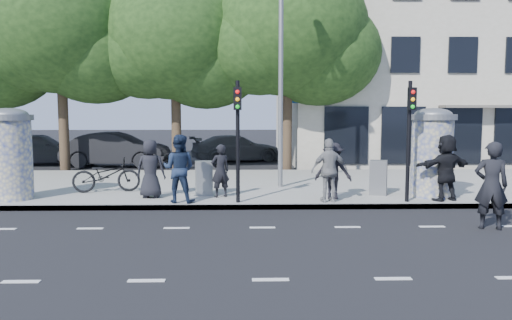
{
  "coord_description": "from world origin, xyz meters",
  "views": [
    {
      "loc": [
        -0.42,
        -10.03,
        2.74
      ],
      "look_at": [
        -0.1,
        3.5,
        1.38
      ],
      "focal_mm": 35.0,
      "sensor_mm": 36.0,
      "label": 1
    }
  ],
  "objects_px": {
    "cabinet_left": "(204,178)",
    "ped_e": "(329,170)",
    "traffic_pole_far": "(410,128)",
    "cabinet_right": "(378,178)",
    "car_right": "(236,148)",
    "traffic_pole_near": "(238,129)",
    "car_left": "(39,148)",
    "ped_a": "(151,169)",
    "man_road": "(491,186)",
    "ped_c": "(179,169)",
    "bicycle": "(106,175)",
    "ped_b": "(220,171)",
    "ad_column_right": "(432,150)",
    "ped_f": "(446,168)",
    "ad_column_left": "(10,152)",
    "car_mid": "(116,150)",
    "street_lamp": "(281,47)",
    "ped_d": "(333,171)"
  },
  "relations": [
    {
      "from": "cabinet_left",
      "to": "ped_e",
      "type": "bearing_deg",
      "value": -29.89
    },
    {
      "from": "traffic_pole_far",
      "to": "cabinet_left",
      "type": "xyz_separation_m",
      "value": [
        -5.85,
        1.29,
        -1.56
      ]
    },
    {
      "from": "cabinet_right",
      "to": "car_right",
      "type": "xyz_separation_m",
      "value": [
        -4.53,
        11.62,
        0.02
      ]
    },
    {
      "from": "traffic_pole_near",
      "to": "car_left",
      "type": "xyz_separation_m",
      "value": [
        -10.26,
        11.63,
        -1.42
      ]
    },
    {
      "from": "ped_a",
      "to": "man_road",
      "type": "xyz_separation_m",
      "value": [
        8.44,
        -3.48,
        -0.0
      ]
    },
    {
      "from": "ped_c",
      "to": "bicycle",
      "type": "xyz_separation_m",
      "value": [
        -2.53,
        1.81,
        -0.41
      ]
    },
    {
      "from": "ped_b",
      "to": "ad_column_right",
      "type": "bearing_deg",
      "value": 155.34
    },
    {
      "from": "ped_f",
      "to": "bicycle",
      "type": "relative_size",
      "value": 0.92
    },
    {
      "from": "ad_column_left",
      "to": "cabinet_left",
      "type": "distance_m",
      "value": 5.64
    },
    {
      "from": "cabinet_left",
      "to": "car_mid",
      "type": "relative_size",
      "value": 0.21
    },
    {
      "from": "bicycle",
      "to": "cabinet_right",
      "type": "distance_m",
      "value": 8.5
    },
    {
      "from": "ped_f",
      "to": "car_left",
      "type": "distance_m",
      "value": 19.85
    },
    {
      "from": "car_left",
      "to": "ped_c",
      "type": "bearing_deg",
      "value": -152.09
    },
    {
      "from": "car_right",
      "to": "car_left",
      "type": "bearing_deg",
      "value": 78.5
    },
    {
      "from": "street_lamp",
      "to": "bicycle",
      "type": "bearing_deg",
      "value": -170.58
    },
    {
      "from": "ped_b",
      "to": "car_mid",
      "type": "relative_size",
      "value": 0.31
    },
    {
      "from": "car_mid",
      "to": "car_right",
      "type": "height_order",
      "value": "car_mid"
    },
    {
      "from": "ped_c",
      "to": "car_mid",
      "type": "height_order",
      "value": "ped_c"
    },
    {
      "from": "ped_a",
      "to": "ad_column_left",
      "type": "bearing_deg",
      "value": 5.19
    },
    {
      "from": "traffic_pole_near",
      "to": "bicycle",
      "type": "xyz_separation_m",
      "value": [
        -4.18,
        1.91,
        -1.54
      ]
    },
    {
      "from": "ad_column_left",
      "to": "ped_f",
      "type": "distance_m",
      "value": 12.57
    },
    {
      "from": "street_lamp",
      "to": "ped_b",
      "type": "xyz_separation_m",
      "value": [
        -1.94,
        -1.94,
        -3.85
      ]
    },
    {
      "from": "traffic_pole_near",
      "to": "car_mid",
      "type": "height_order",
      "value": "traffic_pole_near"
    },
    {
      "from": "ad_column_right",
      "to": "car_mid",
      "type": "xyz_separation_m",
      "value": [
        -11.8,
        9.43,
        -0.7
      ]
    },
    {
      "from": "traffic_pole_near",
      "to": "ped_a",
      "type": "height_order",
      "value": "traffic_pole_near"
    },
    {
      "from": "ped_c",
      "to": "cabinet_left",
      "type": "bearing_deg",
      "value": -106.03
    },
    {
      "from": "ped_a",
      "to": "traffic_pole_far",
      "type": "bearing_deg",
      "value": 176.45
    },
    {
      "from": "ped_e",
      "to": "bicycle",
      "type": "distance_m",
      "value": 7.02
    },
    {
      "from": "ped_b",
      "to": "cabinet_left",
      "type": "distance_m",
      "value": 0.7
    },
    {
      "from": "ad_column_left",
      "to": "traffic_pole_near",
      "type": "xyz_separation_m",
      "value": [
        6.6,
        -0.71,
        0.69
      ]
    },
    {
      "from": "ad_column_left",
      "to": "street_lamp",
      "type": "xyz_separation_m",
      "value": [
        8.0,
        2.13,
        3.26
      ]
    },
    {
      "from": "ped_a",
      "to": "car_left",
      "type": "height_order",
      "value": "ped_a"
    },
    {
      "from": "ad_column_left",
      "to": "cabinet_right",
      "type": "bearing_deg",
      "value": 2.67
    },
    {
      "from": "ad_column_left",
      "to": "man_road",
      "type": "height_order",
      "value": "ad_column_left"
    },
    {
      "from": "street_lamp",
      "to": "ped_b",
      "type": "relative_size",
      "value": 5.05
    },
    {
      "from": "traffic_pole_near",
      "to": "bicycle",
      "type": "relative_size",
      "value": 1.64
    },
    {
      "from": "ped_a",
      "to": "bicycle",
      "type": "bearing_deg",
      "value": -30.51
    },
    {
      "from": "ped_d",
      "to": "car_mid",
      "type": "bearing_deg",
      "value": -33.19
    },
    {
      "from": "ped_d",
      "to": "cabinet_right",
      "type": "height_order",
      "value": "ped_d"
    },
    {
      "from": "traffic_pole_near",
      "to": "ped_f",
      "type": "relative_size",
      "value": 1.78
    },
    {
      "from": "ped_f",
      "to": "ped_e",
      "type": "bearing_deg",
      "value": -15.61
    },
    {
      "from": "ad_column_left",
      "to": "car_right",
      "type": "relative_size",
      "value": 0.55
    },
    {
      "from": "ad_column_left",
      "to": "ped_e",
      "type": "height_order",
      "value": "ad_column_left"
    },
    {
      "from": "bicycle",
      "to": "car_mid",
      "type": "distance_m",
      "value": 8.61
    },
    {
      "from": "ad_column_right",
      "to": "cabinet_left",
      "type": "distance_m",
      "value": 6.92
    },
    {
      "from": "ad_column_right",
      "to": "bicycle",
      "type": "distance_m",
      "value": 10.07
    },
    {
      "from": "cabinet_left",
      "to": "car_right",
      "type": "height_order",
      "value": "car_right"
    },
    {
      "from": "ped_d",
      "to": "car_right",
      "type": "bearing_deg",
      "value": -61.28
    },
    {
      "from": "ped_e",
      "to": "traffic_pole_near",
      "type": "bearing_deg",
      "value": -7.67
    },
    {
      "from": "traffic_pole_far",
      "to": "ped_a",
      "type": "relative_size",
      "value": 1.96
    }
  ]
}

